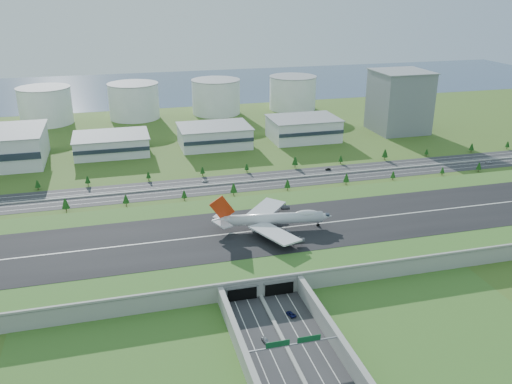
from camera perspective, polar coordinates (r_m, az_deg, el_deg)
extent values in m
plane|color=#2F5019|center=(287.45, -2.16, -5.82)|extent=(1200.00, 1200.00, 0.00)
cube|color=gray|center=(285.66, -2.17, -5.11)|extent=(520.00, 100.00, 8.00)
cube|color=#456522|center=(283.87, -2.18, -4.37)|extent=(520.00, 100.00, 0.16)
cube|color=black|center=(283.81, -2.18, -4.34)|extent=(520.00, 58.00, 0.12)
cube|color=silver|center=(283.78, -2.18, -4.33)|extent=(520.00, 0.90, 0.02)
cube|color=gray|center=(241.25, 0.46, -9.17)|extent=(520.00, 1.20, 1.20)
cube|color=gray|center=(199.81, -0.80, -18.12)|extent=(2.40, 100.00, 8.00)
cube|color=gray|center=(209.65, 9.30, -16.27)|extent=(2.40, 100.00, 8.00)
cube|color=black|center=(241.58, -1.47, -10.63)|extent=(13.00, 1.20, 6.00)
cube|color=black|center=(245.44, 2.45, -10.08)|extent=(13.00, 1.20, 6.00)
cylinder|color=gray|center=(203.76, -1.39, -17.40)|extent=(0.70, 0.70, 7.00)
cylinder|color=gray|center=(213.83, 8.94, -15.57)|extent=(0.70, 0.70, 7.00)
cube|color=gray|center=(205.75, 3.95, -15.71)|extent=(38.00, 0.50, 0.50)
cube|color=#0C4C23|center=(203.29, 2.31, -15.70)|extent=(9.00, 0.30, 2.40)
cube|color=#0C4C23|center=(206.53, 5.60, -15.12)|extent=(9.00, 0.30, 2.40)
cube|color=#28282B|center=(373.01, -5.41, 0.64)|extent=(560.00, 36.00, 0.12)
cylinder|color=#3D2819|center=(349.50, -19.35, -1.72)|extent=(0.50, 0.50, 3.04)
cone|color=#134011|center=(348.08, -19.43, -1.13)|extent=(4.73, 4.73, 6.08)
cylinder|color=#3D2819|center=(347.93, -13.50, -1.21)|extent=(0.50, 0.50, 2.64)
cone|color=#134011|center=(346.69, -13.55, -0.70)|extent=(4.10, 4.10, 5.27)
cylinder|color=#3D2819|center=(350.07, -7.55, -0.67)|extent=(0.50, 0.50, 2.36)
cone|color=#134011|center=(348.97, -7.58, -0.21)|extent=(3.67, 3.67, 4.72)
cylinder|color=#3D2819|center=(354.98, -2.37, -0.13)|extent=(0.50, 0.50, 2.97)
cone|color=#134011|center=(353.62, -2.38, 0.45)|extent=(4.61, 4.61, 5.93)
cylinder|color=#3D2819|center=(364.22, 3.32, 0.40)|extent=(0.50, 0.50, 2.66)
cone|color=#134011|center=(363.02, 3.34, 0.90)|extent=(4.14, 4.14, 5.32)
cylinder|color=#3D2819|center=(379.00, 9.47, 0.99)|extent=(0.50, 0.50, 2.80)
cone|color=#134011|center=(377.80, 9.50, 1.50)|extent=(4.36, 4.36, 5.60)
cylinder|color=#3D2819|center=(394.58, 14.20, 1.40)|extent=(0.50, 0.50, 2.30)
cone|color=#134011|center=(393.62, 14.24, 1.80)|extent=(3.58, 3.58, 4.60)
cylinder|color=#3D2819|center=(414.67, 18.99, 1.83)|extent=(0.50, 0.50, 2.15)
cone|color=#134011|center=(413.81, 19.04, 2.19)|extent=(3.35, 3.35, 4.31)
cylinder|color=#3D2819|center=(431.89, 22.37, 2.15)|extent=(0.50, 0.50, 2.49)
cone|color=#134011|center=(430.95, 22.43, 2.55)|extent=(3.88, 3.88, 4.98)
cylinder|color=#3D2819|center=(392.95, -21.96, 0.39)|extent=(0.50, 0.50, 2.39)
cone|color=#134011|center=(391.95, -22.02, 0.81)|extent=(3.71, 3.71, 4.77)
cylinder|color=#3D2819|center=(389.78, -17.27, 0.84)|extent=(0.50, 0.50, 2.40)
cone|color=#134011|center=(388.77, -17.32, 1.26)|extent=(3.73, 3.73, 4.80)
cylinder|color=#3D2819|center=(389.66, -11.24, 1.39)|extent=(0.50, 0.50, 2.16)
cone|color=#134011|center=(388.74, -11.26, 1.77)|extent=(3.36, 3.36, 4.33)
cylinder|color=#3D2819|center=(393.40, -5.65, 1.91)|extent=(0.50, 0.50, 2.30)
cone|color=#134011|center=(392.44, -5.66, 2.31)|extent=(3.58, 3.58, 4.61)
cylinder|color=#3D2819|center=(399.58, -0.98, 2.31)|extent=(0.50, 0.50, 2.17)
cone|color=#134011|center=(398.69, -0.98, 2.68)|extent=(3.37, 3.37, 4.34)
cylinder|color=#3D2819|center=(409.57, 4.12, 2.80)|extent=(0.50, 0.50, 3.01)
cone|color=#134011|center=(408.38, 4.14, 3.31)|extent=(4.68, 4.68, 6.02)
cylinder|color=#3D2819|center=(422.75, 8.89, 3.13)|extent=(0.50, 0.50, 2.26)
cone|color=#134011|center=(421.87, 8.91, 3.50)|extent=(3.52, 3.52, 4.53)
cylinder|color=#3D2819|center=(438.57, 13.39, 3.52)|extent=(0.50, 0.50, 3.04)
cone|color=#134011|center=(437.44, 13.43, 4.00)|extent=(4.72, 4.72, 6.07)
cylinder|color=#3D2819|center=(456.92, 17.49, 3.75)|extent=(0.50, 0.50, 2.06)
cone|color=#134011|center=(456.18, 17.52, 4.07)|extent=(3.21, 3.21, 4.12)
cylinder|color=#3D2819|center=(479.85, 21.71, 4.07)|extent=(0.50, 0.50, 2.62)
cone|color=#134011|center=(478.96, 21.76, 4.45)|extent=(4.08, 4.08, 5.25)
cylinder|color=#3D2819|center=(500.81, 24.91, 4.25)|extent=(0.50, 0.50, 2.40)
cone|color=#134011|center=(500.02, 24.96, 4.59)|extent=(3.73, 3.73, 4.80)
cube|color=silver|center=(456.92, -14.97, 4.87)|extent=(58.00, 42.00, 15.00)
cube|color=silver|center=(463.64, -4.41, 5.89)|extent=(58.00, 42.00, 17.00)
cube|color=silver|center=(483.70, 5.00, 6.65)|extent=(58.00, 42.00, 19.00)
cube|color=slate|center=(523.30, 14.85, 9.17)|extent=(46.00, 46.00, 55.00)
cylinder|color=silver|center=(574.94, -21.28, 8.45)|extent=(50.00, 50.00, 35.00)
cylinder|color=silver|center=(571.66, -12.73, 9.30)|extent=(50.00, 50.00, 35.00)
cylinder|color=silver|center=(580.92, -4.22, 9.95)|extent=(50.00, 50.00, 35.00)
cylinder|color=silver|center=(602.17, 3.87, 10.36)|extent=(50.00, 50.00, 35.00)
cube|color=#364A68|center=(743.63, -10.58, 10.77)|extent=(1200.00, 260.00, 0.06)
cylinder|color=silver|center=(286.98, 1.86, -2.83)|extent=(52.71, 13.45, 5.99)
cone|color=silver|center=(292.17, 7.32, -2.55)|extent=(8.27, 7.00, 5.99)
cone|color=silver|center=(284.33, -3.75, -3.03)|extent=(10.12, 7.27, 5.99)
ellipsoid|color=silver|center=(289.11, 5.36, -2.26)|extent=(13.30, 6.45, 3.68)
cube|color=silver|center=(272.85, 1.96, -4.38)|extent=(22.46, 30.60, 1.48)
cube|color=silver|center=(301.54, 1.07, -1.79)|extent=(27.44, 29.30, 1.48)
cylinder|color=#38383D|center=(278.84, 3.10, -4.28)|extent=(5.22, 3.48, 2.81)
cylinder|color=#38383D|center=(270.67, 4.61, -5.15)|extent=(5.22, 3.48, 2.81)
cylinder|color=#38383D|center=(298.97, 2.39, -2.44)|extent=(5.22, 3.48, 2.81)
cylinder|color=#38383D|center=(309.13, 3.09, -1.63)|extent=(5.22, 3.48, 2.81)
cube|color=silver|center=(278.52, -3.49, -3.39)|extent=(9.03, 11.64, 0.56)
cube|color=silver|center=(289.62, -3.63, -2.39)|extent=(10.78, 11.56, 0.56)
cube|color=red|center=(281.52, -3.59, -1.70)|extent=(13.32, 2.75, 14.03)
cylinder|color=black|center=(293.30, 6.54, -3.47)|extent=(1.78, 0.65, 1.78)
cylinder|color=black|center=(285.85, 1.19, -4.01)|extent=(1.78, 0.65, 1.78)
cylinder|color=black|center=(291.22, 1.03, -3.51)|extent=(1.78, 0.65, 1.78)
cylinder|color=black|center=(285.20, 0.07, -4.07)|extent=(1.78, 0.65, 1.78)
cylinder|color=black|center=(290.59, -0.06, -3.57)|extent=(1.78, 0.65, 1.78)
imported|color=#B6B6BB|center=(217.88, 1.00, -15.32)|extent=(2.89, 5.09, 1.63)
imported|color=#0D1142|center=(232.93, 3.69, -12.70)|extent=(3.95, 5.67, 1.44)
imported|color=black|center=(406.15, 7.58, 2.40)|extent=(4.36, 1.88, 1.40)
imported|color=silver|center=(455.29, 23.34, 2.90)|extent=(5.95, 3.34, 1.57)
imported|color=silver|center=(380.50, -5.42, 1.18)|extent=(4.93, 2.78, 1.35)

